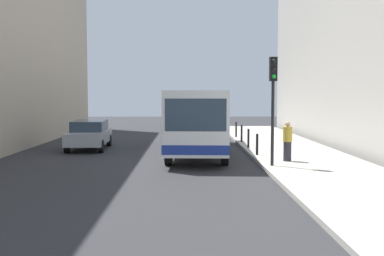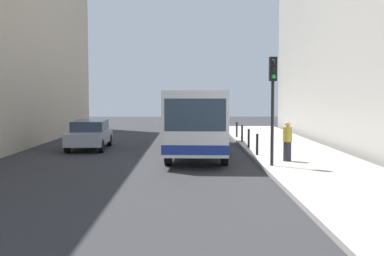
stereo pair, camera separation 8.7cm
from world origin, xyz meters
TOP-DOWN VIEW (x-y plane):
  - ground_plane at (0.00, 0.00)m, footprint 80.00×80.00m
  - sidewalk at (5.40, 0.00)m, footprint 4.40×40.00m
  - bus at (0.90, 3.14)m, footprint 3.05×11.13m
  - car_beside_bus at (-4.76, 4.75)m, footprint 1.98×4.46m
  - traffic_light at (3.55, -1.98)m, footprint 0.28×0.33m
  - bollard_near at (3.45, 1.14)m, footprint 0.11×0.11m
  - bollard_mid at (3.45, 4.05)m, footprint 0.11×0.11m
  - bollard_far at (3.45, 6.96)m, footprint 0.11×0.11m
  - bollard_farthest at (3.45, 9.87)m, footprint 0.11×0.11m
  - pedestrian_near_signal at (4.39, -0.75)m, footprint 0.38×0.38m

SIDE VIEW (x-z plane):
  - ground_plane at x=0.00m, z-range 0.00..0.00m
  - sidewalk at x=5.40m, z-range 0.00..0.15m
  - bollard_near at x=3.45m, z-range 0.15..1.10m
  - bollard_mid at x=3.45m, z-range 0.15..1.10m
  - bollard_far at x=3.45m, z-range 0.15..1.10m
  - bollard_farthest at x=3.45m, z-range 0.15..1.10m
  - car_beside_bus at x=-4.76m, z-range 0.04..1.52m
  - pedestrian_near_signal at x=4.39m, z-range 0.14..1.76m
  - bus at x=0.90m, z-range 0.23..3.23m
  - traffic_light at x=3.55m, z-range 0.96..5.06m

